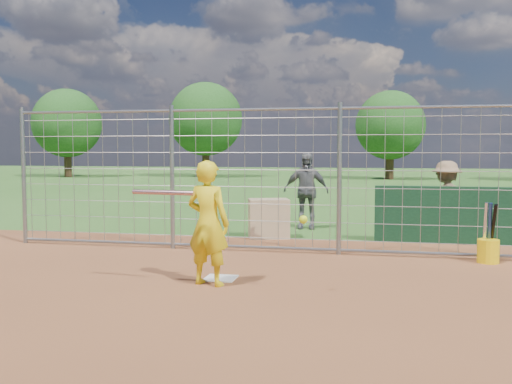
% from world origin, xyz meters
% --- Properties ---
extents(ground, '(100.00, 100.00, 0.00)m').
position_xyz_m(ground, '(0.00, 0.00, 0.00)').
color(ground, '#2D591E').
rests_on(ground, ground).
extents(infield_dirt, '(18.00, 18.00, 0.00)m').
position_xyz_m(infield_dirt, '(0.00, -3.00, 0.01)').
color(infield_dirt, brown).
rests_on(infield_dirt, ground).
extents(home_plate, '(0.43, 0.43, 0.02)m').
position_xyz_m(home_plate, '(0.00, -0.20, 0.01)').
color(home_plate, silver).
rests_on(home_plate, ground).
extents(dugout_wall, '(2.60, 0.20, 1.10)m').
position_xyz_m(dugout_wall, '(3.40, 3.60, 0.55)').
color(dugout_wall, '#11381E').
rests_on(dugout_wall, ground).
extents(batter, '(0.68, 0.53, 1.66)m').
position_xyz_m(batter, '(-0.06, -0.58, 0.83)').
color(batter, yellow).
rests_on(batter, ground).
extents(bystander_b, '(1.03, 0.44, 1.74)m').
position_xyz_m(bystander_b, '(0.56, 5.15, 0.87)').
color(bystander_b, '#5B5B60').
rests_on(bystander_b, ground).
extents(bystander_c, '(1.17, 0.93, 1.58)m').
position_xyz_m(bystander_c, '(3.48, 3.91, 0.79)').
color(bystander_c, '#8A6A4B').
rests_on(bystander_c, ground).
extents(equipment_bin, '(0.93, 0.76, 0.80)m').
position_xyz_m(equipment_bin, '(-0.01, 3.58, 0.40)').
color(equipment_bin, tan).
rests_on(equipment_bin, ground).
extents(equipment_in_play, '(2.30, 0.15, 0.39)m').
position_xyz_m(equipment_in_play, '(-0.14, -0.87, 1.18)').
color(equipment_in_play, silver).
rests_on(equipment_in_play, ground).
extents(bucket_with_bats, '(0.34, 0.40, 0.97)m').
position_xyz_m(bucket_with_bats, '(3.88, 1.76, 0.25)').
color(bucket_with_bats, yellow).
rests_on(bucket_with_bats, ground).
extents(backstop_fence, '(9.08, 0.08, 2.60)m').
position_xyz_m(backstop_fence, '(0.00, 2.00, 1.26)').
color(backstop_fence, gray).
rests_on(backstop_fence, ground).
extents(tree_line, '(44.66, 6.72, 6.48)m').
position_xyz_m(tree_line, '(3.13, 28.13, 3.71)').
color(tree_line, '#3F2B19').
rests_on(tree_line, ground).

